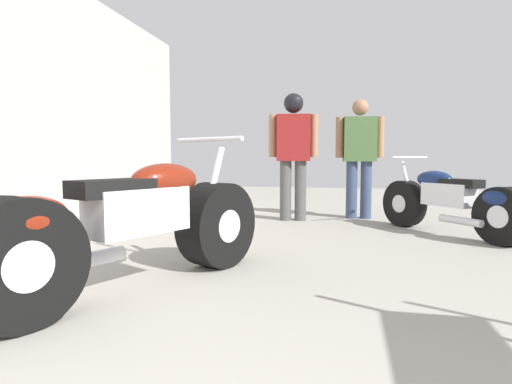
# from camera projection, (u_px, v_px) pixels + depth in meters

# --- Properties ---
(ground_plane) EXTENTS (17.86, 17.86, 0.00)m
(ground_plane) POSITION_uv_depth(u_px,v_px,m) (304.00, 259.00, 3.53)
(ground_plane) COLOR #9E998E
(motorcycle_maroon_cruiser) EXTENTS (1.12, 2.08, 1.01)m
(motorcycle_maroon_cruiser) POSITION_uv_depth(u_px,v_px,m) (133.00, 228.00, 2.64)
(motorcycle_maroon_cruiser) COLOR black
(motorcycle_maroon_cruiser) RESTS_ON ground_plane
(motorcycle_black_naked) EXTENTS (1.28, 1.60, 0.88)m
(motorcycle_black_naked) POSITION_uv_depth(u_px,v_px,m) (451.00, 202.00, 4.62)
(motorcycle_black_naked) COLOR black
(motorcycle_black_naked) RESTS_ON ground_plane
(mechanic_in_blue) EXTENTS (0.68, 0.29, 1.68)m
(mechanic_in_blue) POSITION_uv_depth(u_px,v_px,m) (360.00, 152.00, 5.90)
(mechanic_in_blue) COLOR #384766
(mechanic_in_blue) RESTS_ON ground_plane
(mechanic_with_helmet) EXTENTS (0.68, 0.30, 1.73)m
(mechanic_with_helmet) POSITION_uv_depth(u_px,v_px,m) (293.00, 145.00, 5.70)
(mechanic_with_helmet) COLOR #4C4C4C
(mechanic_with_helmet) RESTS_ON ground_plane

